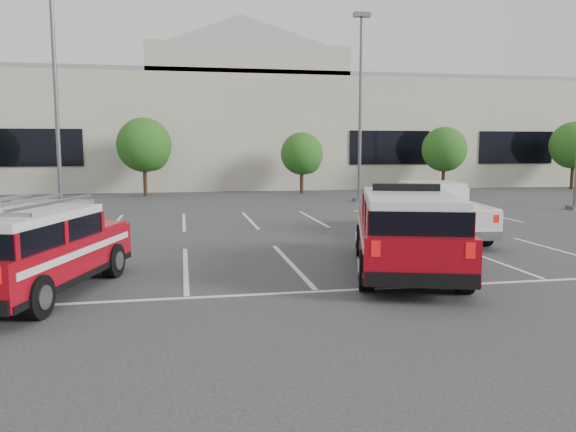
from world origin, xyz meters
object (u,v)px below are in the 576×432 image
tree_far_right (575,147)px  ladder_suv (34,257)px  tree_mid_right (303,155)px  tree_right (445,151)px  light_pole_mid (360,108)px  tree_mid_left (146,147)px  fire_chief_suv (407,237)px  convention_building (218,126)px  light_pole_left (56,97)px  white_pickup (435,215)px

tree_far_right → ladder_suv: bearing=-142.0°
tree_mid_right → tree_far_right: size_ratio=0.82×
tree_right → light_pole_mid: 10.38m
tree_mid_left → tree_mid_right: tree_mid_left is taller
fire_chief_suv → convention_building: bearing=110.9°
light_pole_left → tree_far_right: bearing=16.9°
convention_building → white_pickup: size_ratio=9.78×
light_pole_mid → ladder_suv: light_pole_mid is taller
convention_building → tree_mid_left: (-5.09, -9.82, -1.68)m
tree_mid_right → light_pole_mid: bearing=-72.5°
tree_right → light_pole_left: 25.30m
white_pickup → ladder_suv: ladder_suv is taller
tree_mid_right → tree_far_right: bearing=0.0°
tree_right → fire_chief_suv: 26.73m
ladder_suv → tree_right: bearing=65.9°
tree_far_right → light_pole_mid: 19.19m
ladder_suv → tree_mid_right: bearing=82.6°
white_pickup → convention_building: bearing=108.7°
tree_far_right → white_pickup: 26.83m
tree_right → ladder_suv: (-20.83, -24.09, -1.97)m
tree_right → light_pole_left: size_ratio=0.43×
tree_right → light_pole_left: bearing=-156.5°
tree_right → fire_chief_suv: tree_right is taller
tree_mid_right → tree_right: tree_right is taller
tree_far_right → light_pole_mid: (-18.09, -6.05, 2.14)m
tree_mid_right → tree_right: size_ratio=0.90×
tree_right → white_pickup: bearing=-117.0°
convention_building → light_pole_left: 21.49m
tree_mid_left → tree_far_right: bearing=0.0°
convention_building → tree_far_right: (24.91, -9.82, -1.68)m
tree_mid_left → tree_right: (20.00, -0.00, -0.27)m
tree_far_right → white_pickup: size_ratio=0.79×
convention_building → tree_far_right: convention_building is taller
fire_chief_suv → white_pickup: 6.02m
convention_building → tree_far_right: 26.83m
tree_mid_left → fire_chief_suv: 24.77m
tree_mid_left → fire_chief_suv: bearing=-72.4°
convention_building → fire_chief_suv: bearing=-85.9°
white_pickup → tree_right: bearing=70.6°
tree_mid_right → convention_building: bearing=116.6°
tree_right → white_pickup: 20.76m
tree_mid_right → light_pole_mid: size_ratio=0.39×
tree_mid_left → light_pole_left: light_pole_left is taller
convention_building → tree_right: size_ratio=13.58×
fire_chief_suv → ladder_suv: 8.30m
tree_mid_right → tree_right: bearing=0.0°
fire_chief_suv → ladder_suv: size_ratio=1.19×
convention_building → tree_mid_left: 11.19m
light_pole_left → fire_chief_suv: light_pole_left is taller
tree_right → fire_chief_suv: size_ratio=0.69×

